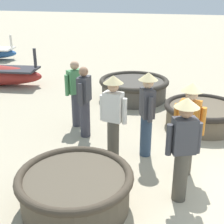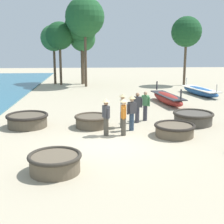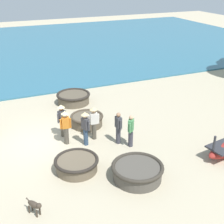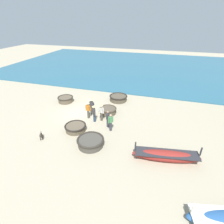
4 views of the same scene
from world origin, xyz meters
name	(u,v)px [view 4 (image 4 of 4)]	position (x,y,z in m)	size (l,w,h in m)	color
ground_plane	(81,113)	(0.00, 0.00, 0.00)	(80.00, 80.00, 0.00)	tan
sea	(145,67)	(-20.05, 4.00, 0.05)	(28.00, 52.00, 0.10)	#2D667F
coracle_weathered	(91,142)	(4.31, 2.91, 0.34)	(2.05, 2.05, 0.62)	#4C473F
coracle_far_right	(66,99)	(-1.98, -2.79, 0.33)	(1.73, 1.73, 0.61)	brown
coracle_far_left	(118,98)	(-3.99, 2.87, 0.35)	(2.05, 2.05, 0.64)	brown
coracle_beside_post	(108,110)	(-0.81, 2.62, 0.32)	(1.73, 1.73, 0.59)	brown
coracle_nearest	(75,127)	(2.84, 0.91, 0.30)	(1.81, 1.81, 0.54)	brown
long_boat_green_hull	(166,156)	(4.28, 8.36, 0.37)	(1.61, 4.62, 1.28)	maroon
fisherman_with_hat	(92,105)	(-0.19, 1.16, 0.96)	(0.36, 0.49, 1.67)	#4C473D
fisherman_standing_right	(108,118)	(1.51, 3.37, 0.84)	(0.53, 0.23, 1.57)	#383842
fisherman_hauling	(101,111)	(0.67, 2.48, 0.96)	(0.36, 0.53, 1.67)	#4C473D
fisherman_standing_left	(94,112)	(1.05, 1.93, 0.96)	(0.48, 0.36, 1.67)	#2D425B
fisherman_crouching	(88,109)	(0.59, 1.13, 0.96)	(0.36, 0.53, 1.67)	#4C473D
fisherman_by_coracle	(111,122)	(1.99, 3.77, 0.84)	(0.44, 0.38, 1.57)	#383842
dog	(41,135)	(4.71, -1.12, 0.37)	(0.60, 0.45, 0.55)	#3D3328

